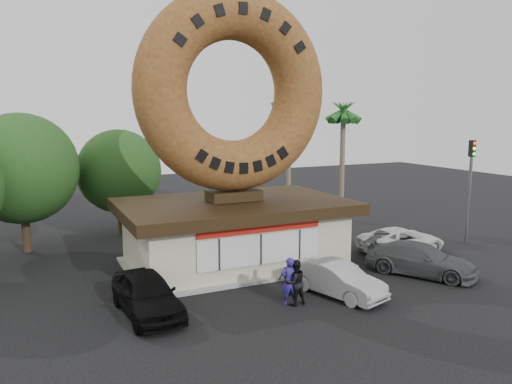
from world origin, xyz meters
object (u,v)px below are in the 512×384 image
Objects in this scene: street_lamp at (149,161)px; car_silver at (338,279)px; donut_shop at (234,230)px; person_center at (295,282)px; person_left at (289,281)px; person_right at (290,277)px; car_white at (401,240)px; giant_donut at (233,91)px; car_grey at (421,259)px; traffic_signal at (470,178)px; car_black at (147,294)px.

street_lamp reaches higher than car_silver.
donut_shop is 6.05× the size of person_center.
person_right is (0.47, 0.83, -0.17)m from person_left.
person_center is 0.38× the size of car_white.
person_left is at bearing 115.75° from car_white.
street_lamp reaches higher than person_left.
street_lamp is 4.32× the size of person_center.
person_left is (1.74, -15.95, -3.51)m from street_lamp.
car_white is (8.84, 3.26, -0.12)m from person_right.
person_left is 0.46× the size of car_silver.
car_silver is 8.08m from car_white.
giant_donut reaches higher than car_grey.
traffic_signal is 14.94m from person_left.
person_right is 7.02m from car_grey.
street_lamp is 16.65m from car_white.
person_left is at bearing -19.06° from car_black.
person_right is at bearing 139.42° from car_silver.
car_silver is at bearing -75.66° from street_lamp.
donut_shop is 2.37× the size of car_black.
car_silver is (2.33, 0.03, -0.27)m from person_left.
car_grey is at bearing -10.08° from car_silver.
donut_shop is 14.30m from traffic_signal.
car_black is at bearing 144.22° from car_grey.
car_white is at bearing -11.44° from giant_donut.
car_black is (-5.48, -4.47, -0.96)m from donut_shop.
person_center is at bearing -83.07° from street_lamp.
donut_shop is 10.54m from street_lamp.
traffic_signal is 1.29× the size of car_black.
person_left is 0.97m from person_right.
car_black is at bearing 152.19° from car_silver.
person_center reaches higher than person_right.
person_center is 2.14m from car_silver.
traffic_signal is at bearing 1.15° from car_silver.
giant_donut is 6.00× the size of person_right.
traffic_signal reaches higher than person_center.
street_lamp is at bearing 142.86° from traffic_signal.
person_left is at bearing 163.42° from car_silver.
car_grey is (7.38, -5.28, -7.90)m from giant_donut.
car_grey is (7.49, 0.67, -0.23)m from person_left.
person_center is (0.09, -6.03, -0.84)m from donut_shop.
person_center is (0.09, -6.04, -7.72)m from giant_donut.
giant_donut is at bearing 112.16° from car_grey.
person_right is at bearing -81.68° from street_lamp.
car_grey is (12.86, -0.79, -0.06)m from car_black.
car_grey is (7.38, -5.26, -1.02)m from donut_shop.
car_grey is at bearing 154.00° from car_white.
person_right reaches higher than car_black.
car_black is 14.91m from car_white.
person_center is 0.97m from person_right.
car_grey is (7.02, -0.15, -0.06)m from person_right.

